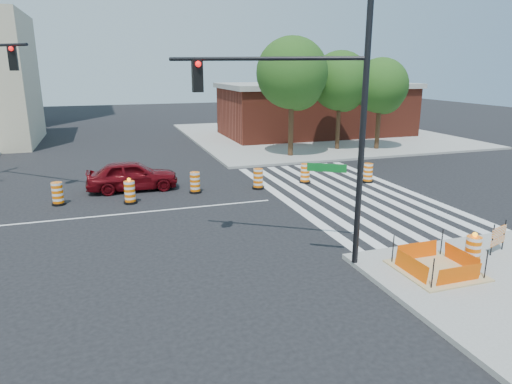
# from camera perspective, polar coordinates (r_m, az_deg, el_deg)

# --- Properties ---
(ground) EXTENTS (120.00, 120.00, 0.00)m
(ground) POSITION_cam_1_polar(r_m,az_deg,el_deg) (19.92, -17.80, -2.79)
(ground) COLOR black
(ground) RESTS_ON ground
(sidewalk_ne) EXTENTS (22.00, 22.00, 0.15)m
(sidewalk_ne) POSITION_cam_1_polar(r_m,az_deg,el_deg) (41.54, 7.37, 7.09)
(sidewalk_ne) COLOR gray
(sidewalk_ne) RESTS_ON ground
(crosswalk_east) EXTENTS (6.75, 13.50, 0.01)m
(crosswalk_east) POSITION_cam_1_polar(r_m,az_deg,el_deg) (22.70, 10.93, -0.12)
(crosswalk_east) COLOR silver
(crosswalk_east) RESTS_ON ground
(lane_centerline) EXTENTS (14.00, 0.12, 0.01)m
(lane_centerline) POSITION_cam_1_polar(r_m,az_deg,el_deg) (19.92, -17.80, -2.78)
(lane_centerline) COLOR silver
(lane_centerline) RESTS_ON ground
(excavation_pit) EXTENTS (2.20, 2.20, 0.90)m
(excavation_pit) POSITION_cam_1_polar(r_m,az_deg,el_deg) (14.59, 21.60, -8.92)
(excavation_pit) COLOR tan
(excavation_pit) RESTS_ON ground
(brick_storefront) EXTENTS (16.50, 8.50, 4.60)m
(brick_storefront) POSITION_cam_1_polar(r_m,az_deg,el_deg) (41.29, 7.48, 10.17)
(brick_storefront) COLOR maroon
(brick_storefront) RESTS_ON ground
(red_coupe) EXTENTS (4.44, 1.83, 1.50)m
(red_coupe) POSITION_cam_1_polar(r_m,az_deg,el_deg) (23.50, -15.20, 2.02)
(red_coupe) COLOR #5E080E
(red_coupe) RESTS_ON ground
(signal_pole_se) EXTENTS (5.04, 3.28, 7.79)m
(signal_pole_se) POSITION_cam_1_polar(r_m,az_deg,el_deg) (13.50, 6.33, 10.28)
(signal_pole_se) COLOR black
(signal_pole_se) RESTS_ON ground
(pit_drum) EXTENTS (0.56, 0.56, 1.10)m
(pit_drum) POSITION_cam_1_polar(r_m,az_deg,el_deg) (15.17, 25.45, -6.85)
(pit_drum) COLOR black
(pit_drum) RESTS_ON ground
(barricade) EXTENTS (0.84, 0.33, 1.03)m
(barricade) POSITION_cam_1_polar(r_m,az_deg,el_deg) (16.64, 28.06, -4.86)
(barricade) COLOR #FE6B05
(barricade) RESTS_ON ground
(tree_north_c) EXTENTS (4.66, 4.66, 7.92)m
(tree_north_c) POSITION_cam_1_polar(r_m,az_deg,el_deg) (30.76, 4.57, 14.13)
(tree_north_c) COLOR #382314
(tree_north_c) RESTS_ON ground
(tree_north_d) EXTENTS (4.18, 4.18, 7.11)m
(tree_north_d) POSITION_cam_1_polar(r_m,az_deg,el_deg) (33.78, 10.49, 13.11)
(tree_north_d) COLOR #382314
(tree_north_d) RESTS_ON ground
(tree_north_e) EXTENTS (3.91, 3.91, 6.64)m
(tree_north_e) POSITION_cam_1_polar(r_m,az_deg,el_deg) (34.57, 15.33, 12.34)
(tree_north_e) COLOR #382314
(tree_north_e) RESTS_ON ground
(median_drum_3) EXTENTS (0.60, 0.60, 1.02)m
(median_drum_3) POSITION_cam_1_polar(r_m,az_deg,el_deg) (22.13, -23.54, -0.27)
(median_drum_3) COLOR black
(median_drum_3) RESTS_ON ground
(median_drum_4) EXTENTS (0.60, 0.60, 1.18)m
(median_drum_4) POSITION_cam_1_polar(r_m,az_deg,el_deg) (21.28, -15.49, -0.09)
(median_drum_4) COLOR black
(median_drum_4) RESTS_ON ground
(median_drum_5) EXTENTS (0.60, 0.60, 1.02)m
(median_drum_5) POSITION_cam_1_polar(r_m,az_deg,el_deg) (22.44, -7.62, 1.10)
(median_drum_5) COLOR black
(median_drum_5) RESTS_ON ground
(median_drum_6) EXTENTS (0.60, 0.60, 1.02)m
(median_drum_6) POSITION_cam_1_polar(r_m,az_deg,el_deg) (22.98, 0.27, 1.58)
(median_drum_6) COLOR black
(median_drum_6) RESTS_ON ground
(median_drum_7) EXTENTS (0.60, 0.60, 1.02)m
(median_drum_7) POSITION_cam_1_polar(r_m,az_deg,el_deg) (24.30, 6.15, 2.25)
(median_drum_7) COLOR black
(median_drum_7) RESTS_ON ground
(median_drum_8) EXTENTS (0.60, 0.60, 1.02)m
(median_drum_8) POSITION_cam_1_polar(r_m,az_deg,el_deg) (24.99, 13.83, 2.25)
(median_drum_8) COLOR black
(median_drum_8) RESTS_ON ground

